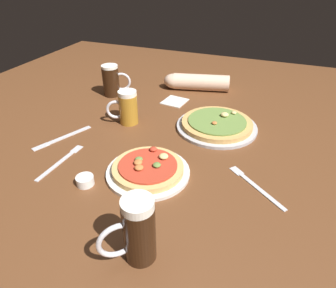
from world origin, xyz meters
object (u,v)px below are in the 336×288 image
pizza_plate_near (148,169)px  beer_mug_dark (137,231)px  fork_spare (61,161)px  ramekin_sauce (85,181)px  knife_right (62,137)px  beer_mug_amber (127,108)px  fork_left (255,185)px  napkin_folded (175,101)px  pizza_plate_far (217,124)px  diner_arm (194,82)px  beer_mug_pale (112,81)px

pizza_plate_near → beer_mug_dark: bearing=-69.7°
pizza_plate_near → fork_spare: (-0.30, -0.05, -0.01)m
ramekin_sauce → knife_right: 0.31m
beer_mug_amber → fork_left: beer_mug_amber is taller
beer_mug_dark → napkin_folded: 0.86m
ramekin_sauce → fork_spare: 0.16m
pizza_plate_far → diner_arm: bearing=119.9°
pizza_plate_near → fork_left: (0.33, 0.06, -0.01)m
beer_mug_amber → fork_spare: bearing=-104.2°
napkin_folded → diner_arm: diner_arm is taller
beer_mug_amber → diner_arm: size_ratio=0.42×
beer_mug_pale → fork_left: (0.75, -0.45, -0.07)m
ramekin_sauce → knife_right: bearing=140.4°
napkin_folded → fork_left: size_ratio=0.58×
beer_mug_dark → fork_spare: (-0.41, 0.24, -0.08)m
pizza_plate_near → napkin_folded: (-0.11, 0.54, -0.01)m
beer_mug_dark → ramekin_sauce: size_ratio=3.19×
beer_mug_amber → fork_spare: (-0.08, -0.33, -0.07)m
beer_mug_dark → napkin_folded: size_ratio=1.59×
pizza_plate_far → diner_arm: 0.41m
knife_right → ramekin_sauce: bearing=-39.6°
knife_right → diner_arm: 0.72m
pizza_plate_near → ramekin_sauce: pizza_plate_near is taller
pizza_plate_near → napkin_folded: size_ratio=2.45×
beer_mug_pale → fork_spare: size_ratio=0.68×
diner_arm → beer_mug_pale: bearing=-149.1°
beer_mug_amber → pizza_plate_near: bearing=-52.2°
beer_mug_amber → beer_mug_pale: 0.30m
pizza_plate_far → ramekin_sauce: bearing=-121.0°
beer_mug_amber → pizza_plate_far: bearing=13.7°
napkin_folded → diner_arm: (0.04, 0.18, 0.04)m
napkin_folded → pizza_plate_near: bearing=-78.7°
beer_mug_amber → napkin_folded: size_ratio=1.28×
beer_mug_dark → fork_spare: bearing=149.3°
pizza_plate_far → beer_mug_pale: beer_mug_pale is taller
pizza_plate_far → ramekin_sauce: (-0.29, -0.48, -0.00)m
pizza_plate_far → beer_mug_dark: (-0.03, -0.66, 0.07)m
napkin_folded → knife_right: napkin_folded is taller
beer_mug_dark → beer_mug_amber: (-0.32, 0.57, -0.02)m
pizza_plate_near → knife_right: bearing=168.6°
beer_mug_amber → beer_mug_pale: beer_mug_pale is taller
beer_mug_dark → beer_mug_pale: beer_mug_dark is taller
diner_arm → fork_left: bearing=-59.1°
beer_mug_amber → diner_arm: bearing=71.1°
pizza_plate_near → fork_left: bearing=10.4°
beer_mug_dark → ramekin_sauce: beer_mug_dark is taller
napkin_folded → fork_left: napkin_folded is taller
ramekin_sauce → napkin_folded: size_ratio=0.50×
ramekin_sauce → fork_left: size_ratio=0.29×
pizza_plate_near → beer_mug_pale: beer_mug_pale is taller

